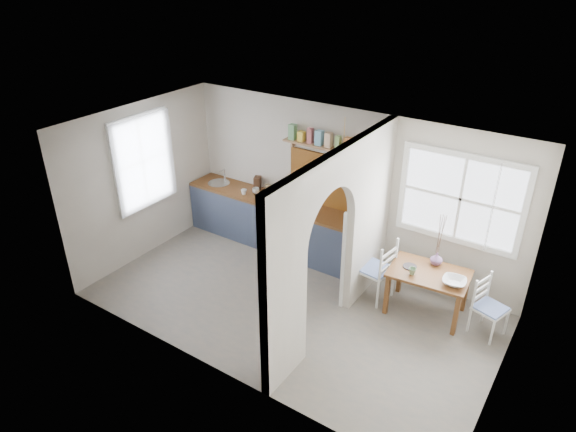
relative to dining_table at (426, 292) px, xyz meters
The scene contains 26 objects.
floor 1.97m from the dining_table, 150.71° to the right, with size 5.80×3.20×0.01m, color gray.
ceiling 2.98m from the dining_table, 150.71° to the right, with size 5.80×3.20×0.01m, color beige.
walls 2.17m from the dining_table, 150.71° to the right, with size 5.81×3.21×2.60m.
partition 1.74m from the dining_table, 138.09° to the right, with size 0.12×3.20×2.60m.
kitchen_window 4.84m from the dining_table, 168.23° to the right, with size 0.10×1.16×1.50m, color white, non-canonical shape.
nook_window 1.40m from the dining_table, 80.29° to the left, with size 1.76×0.10×1.30m, color white, non-canonical shape.
counter 2.85m from the dining_table, behind, with size 3.50×0.60×0.90m.
sink 4.18m from the dining_table, behind, with size 0.40×0.40×0.02m, color silver.
backsplash 2.24m from the dining_table, 161.84° to the left, with size 1.65×0.03×0.90m, color brown.
shelf 2.59m from the dining_table, 164.18° to the left, with size 1.75×0.20×0.21m.
pendant_lamp 2.19m from the dining_table, behind, with size 0.26×0.26×0.16m, color beige.
utensil_rail 1.55m from the dining_table, behind, with size 0.02×0.02×0.50m, color silver.
dining_table is the anchor object (origin of this frame).
chair_left 0.80m from the dining_table, behind, with size 0.46×0.46×1.00m, color silver, non-canonical shape.
chair_right 0.88m from the dining_table, ahead, with size 0.39×0.39×0.84m, color silver, non-canonical shape.
kettle 1.43m from the dining_table, 169.01° to the left, with size 0.23×0.18×0.27m, color white, non-canonical shape.
mug_a 3.50m from the dining_table, behind, with size 0.10×0.10×0.09m, color white.
mug_b 3.37m from the dining_table, behind, with size 0.13×0.13×0.10m, color silver.
knife_block 3.47m from the dining_table, behind, with size 0.11×0.16×0.24m, color #3F2212.
jar 3.21m from the dining_table, behind, with size 0.11×0.11×0.17m, color olive.
towel_magenta 1.12m from the dining_table, behind, with size 0.02×0.03×0.49m, color #D1257D.
towel_orange 1.12m from the dining_table, behind, with size 0.02×0.03×0.50m, color orange.
bowl 0.54m from the dining_table, 13.98° to the right, with size 0.32×0.32×0.08m, color silver.
table_cup 0.47m from the dining_table, 136.03° to the right, with size 0.11×0.11×0.10m, color #698962.
plate 0.45m from the dining_table, behind, with size 0.20×0.20×0.02m, color black.
vase 0.50m from the dining_table, 89.91° to the left, with size 0.18×0.18×0.18m, color slate.
Camera 1 is at (3.37, -5.12, 4.69)m, focal length 32.00 mm.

